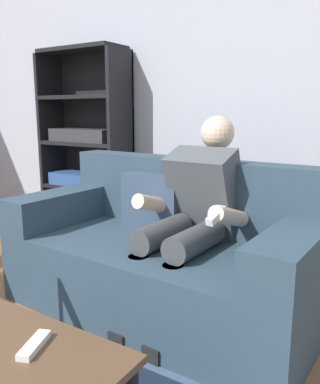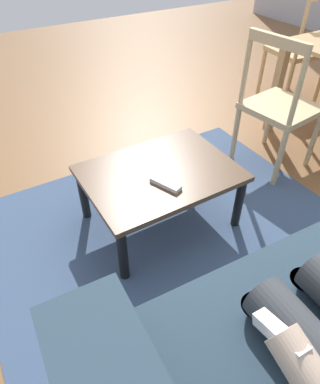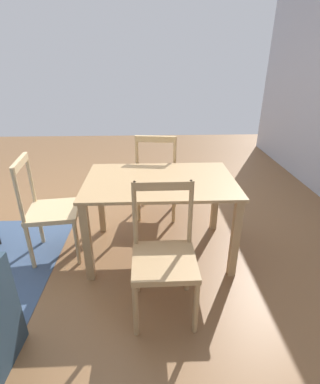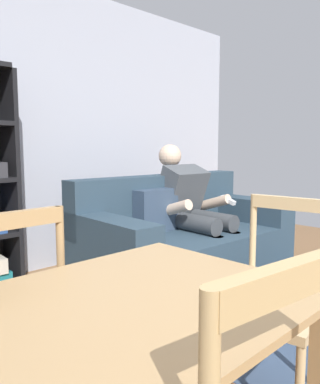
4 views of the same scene
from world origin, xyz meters
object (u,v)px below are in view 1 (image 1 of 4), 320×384
object	(u,v)px
coffee_table	(0,375)
couch	(165,255)
tv_remote	(34,345)
bookshelf	(87,162)
person_lounging	(194,213)

from	to	relation	value
coffee_table	couch	bearing A→B (deg)	94.36
tv_remote	bookshelf	xyz separation A→B (m)	(-1.64, 2.09, 0.32)
person_lounging	couch	bearing A→B (deg)	-163.04
couch	bookshelf	world-z (taller)	bookshelf
couch	coffee_table	world-z (taller)	couch
tv_remote	bookshelf	distance (m)	2.68
coffee_table	bookshelf	distance (m)	2.76
couch	bookshelf	size ratio (longest dim) A/B	1.05
couch	tv_remote	distance (m)	1.13
couch	person_lounging	distance (m)	0.33
person_lounging	coffee_table	distance (m)	1.32
couch	coffee_table	xyz separation A→B (m)	(0.09, -1.24, -0.02)
tv_remote	coffee_table	bearing A→B (deg)	-129.67
person_lounging	coffee_table	world-z (taller)	person_lounging
tv_remote	person_lounging	bearing A→B (deg)	66.88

